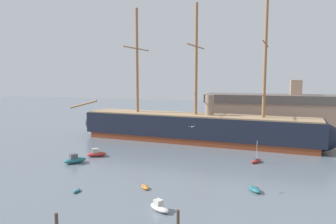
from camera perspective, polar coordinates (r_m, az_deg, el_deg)
tall_ship at (r=84.72m, az=5.03°, el=-2.83°), size 76.39×17.89×36.73m
dinghy_foreground_left at (r=51.49m, az=-16.33°, el=-13.61°), size 0.88×1.83×0.42m
motorboat_foreground_right at (r=43.21m, az=-1.59°, el=-16.93°), size 3.67×3.06×1.44m
dinghy_near_centre at (r=51.05m, az=-4.20°, el=-13.48°), size 2.16×2.25×0.51m
motorboat_mid_left at (r=67.68m, az=-16.63°, el=-8.34°), size 4.33×4.85×1.94m
dinghy_mid_right at (r=51.50m, az=15.51°, el=-13.41°), size 2.63×3.19×0.70m
motorboat_alongside_bow at (r=71.85m, az=-12.90°, el=-7.41°), size 4.53×3.82×1.79m
sailboat_alongside_stern at (r=67.72m, az=15.77°, el=-8.56°), size 2.68×3.60×4.61m
dinghy_far_left at (r=96.51m, az=-12.96°, el=-4.10°), size 1.95×1.92×0.45m
dinghy_far_right at (r=79.07m, az=24.05°, el=-6.84°), size 1.05×1.98×0.45m
dinghy_distant_centre at (r=94.81m, az=7.84°, el=-4.17°), size 2.23×1.77×0.48m
mooring_piling_nearest at (r=41.05m, az=-19.68°, el=-18.09°), size 0.42×0.42×1.73m
mooring_piling_left_pair at (r=39.12m, az=1.83°, el=-18.75°), size 0.39×0.39×1.99m
dockside_warehouse_right at (r=103.08m, az=22.20°, el=-0.48°), size 58.78×14.61×16.67m
seagull_in_flight at (r=49.40m, az=4.37°, el=-2.69°), size 0.83×1.10×0.14m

